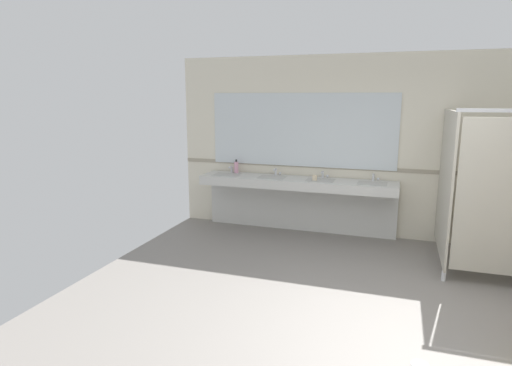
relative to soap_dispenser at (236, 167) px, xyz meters
name	(u,v)px	position (x,y,z in m)	size (l,w,h in m)	color
ground_plane	(377,338)	(2.44, -2.76, -1.04)	(6.78, 6.37, 0.10)	gray
wall_back	(393,148)	(2.44, 0.19, 0.39)	(6.78, 0.12, 2.75)	beige
wall_back_tile_band	(392,170)	(2.44, 0.13, 0.06)	(6.78, 0.01, 0.06)	#9E937F
vanity_counter	(297,192)	(1.05, -0.08, -0.34)	(3.03, 0.55, 1.00)	silver
mirror_panel	(301,130)	(1.05, 0.12, 0.62)	(2.93, 0.02, 1.14)	silver
soap_dispenser	(236,167)	(0.00, 0.00, 0.00)	(0.07, 0.07, 0.22)	#D899B2
paper_cup	(315,178)	(1.35, -0.24, -0.06)	(0.07, 0.07, 0.08)	beige
floor_drain_cover	(420,364)	(2.79, -3.13, -0.98)	(0.14, 0.14, 0.01)	#B7BABF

